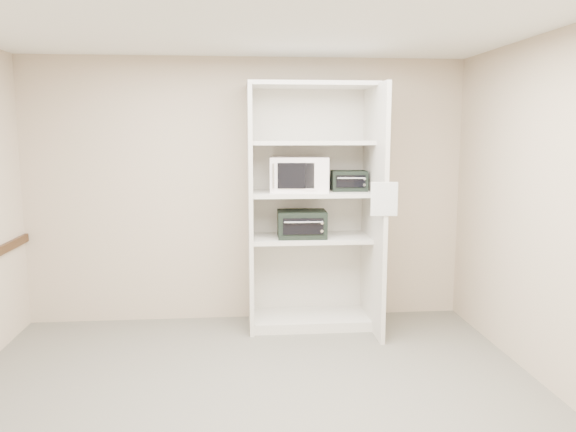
{
  "coord_description": "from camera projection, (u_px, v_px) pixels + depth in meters",
  "views": [
    {
      "loc": [
        -0.1,
        -3.78,
        1.94
      ],
      "look_at": [
        0.35,
        1.27,
        1.19
      ],
      "focal_mm": 35.0,
      "sensor_mm": 36.0,
      "label": 1
    }
  ],
  "objects": [
    {
      "name": "toaster_oven_lower",
      "position": [
        302.0,
        224.0,
        5.55
      ],
      "size": [
        0.49,
        0.37,
        0.26
      ],
      "primitive_type": "cube",
      "rotation": [
        0.0,
        0.0,
        -0.04
      ],
      "color": "black",
      "rests_on": "shelving_unit"
    },
    {
      "name": "microwave",
      "position": [
        299.0,
        174.0,
        5.55
      ],
      "size": [
        0.6,
        0.48,
        0.34
      ],
      "primitive_type": "cube",
      "rotation": [
        0.0,
        0.0,
        -0.09
      ],
      "color": "white",
      "rests_on": "shelving_unit"
    },
    {
      "name": "wall_front",
      "position": [
        270.0,
        314.0,
        1.85
      ],
      "size": [
        4.5,
        0.02,
        2.7
      ],
      "primitive_type": "cube",
      "color": "#B9A792",
      "rests_on": "ground"
    },
    {
      "name": "floor",
      "position": [
        255.0,
        406.0,
        4.02
      ],
      "size": [
        4.5,
        4.0,
        0.01
      ],
      "primitive_type": "cube",
      "color": "#605C54",
      "rests_on": "ground"
    },
    {
      "name": "wall_right",
      "position": [
        567.0,
        216.0,
        4.02
      ],
      "size": [
        0.02,
        4.0,
        2.7
      ],
      "primitive_type": "cube",
      "color": "#B9A792",
      "rests_on": "ground"
    },
    {
      "name": "paper_sign",
      "position": [
        384.0,
        199.0,
        4.99
      ],
      "size": [
        0.23,
        0.03,
        0.3
      ],
      "primitive_type": "cube",
      "rotation": [
        0.0,
        0.0,
        -0.1
      ],
      "color": "white",
      "rests_on": "shelving_unit"
    },
    {
      "name": "shelving_unit",
      "position": [
        315.0,
        215.0,
        5.59
      ],
      "size": [
        1.24,
        0.92,
        2.42
      ],
      "color": "beige",
      "rests_on": "floor"
    },
    {
      "name": "wall_back",
      "position": [
        248.0,
        191.0,
        5.79
      ],
      "size": [
        4.5,
        0.02,
        2.7
      ],
      "primitive_type": "cube",
      "color": "#B9A792",
      "rests_on": "ground"
    },
    {
      "name": "ceiling",
      "position": [
        251.0,
        15.0,
        3.63
      ],
      "size": [
        4.5,
        4.0,
        0.01
      ],
      "primitive_type": "cube",
      "color": "white"
    },
    {
      "name": "toaster_oven_upper",
      "position": [
        349.0,
        181.0,
        5.61
      ],
      "size": [
        0.36,
        0.28,
        0.2
      ],
      "primitive_type": "cube",
      "rotation": [
        0.0,
        0.0,
        -0.06
      ],
      "color": "black",
      "rests_on": "shelving_unit"
    }
  ]
}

